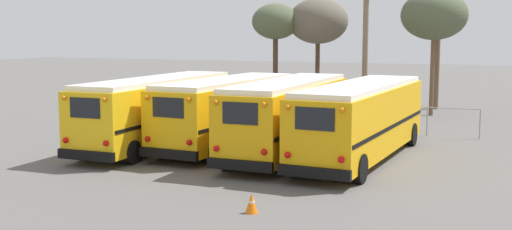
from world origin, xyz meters
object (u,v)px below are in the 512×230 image
(bare_tree_1, at_px, (318,22))
(bare_tree_2, at_px, (438,8))
(school_bus_3, at_px, (362,118))
(utility_pole, at_px, (365,49))
(school_bus_2, at_px, (288,114))
(bare_tree_3, at_px, (276,23))
(school_bus_0, at_px, (158,109))
(school_bus_1, at_px, (228,110))
(bare_tree_0, at_px, (434,16))
(traffic_cone, at_px, (252,203))

(bare_tree_1, bearing_deg, bare_tree_2, 33.61)
(school_bus_3, relative_size, utility_pole, 1.38)
(school_bus_2, bearing_deg, school_bus_3, 3.56)
(school_bus_3, height_order, bare_tree_3, bare_tree_3)
(school_bus_3, bearing_deg, school_bus_0, -177.46)
(bare_tree_3, bearing_deg, school_bus_3, -56.55)
(school_bus_1, distance_m, bare_tree_3, 13.55)
(school_bus_2, relative_size, bare_tree_0, 1.36)
(school_bus_0, height_order, school_bus_1, school_bus_0)
(bare_tree_0, bearing_deg, school_bus_1, -114.59)
(school_bus_1, height_order, bare_tree_2, bare_tree_2)
(utility_pole, relative_size, bare_tree_0, 1.05)
(bare_tree_2, bearing_deg, school_bus_0, -116.46)
(school_bus_0, height_order, bare_tree_0, bare_tree_0)
(school_bus_1, distance_m, bare_tree_1, 14.32)
(bare_tree_0, relative_size, bare_tree_3, 1.10)
(school_bus_1, relative_size, bare_tree_2, 1.24)
(utility_pole, height_order, traffic_cone, utility_pole)
(school_bus_0, bearing_deg, school_bus_1, 15.97)
(school_bus_1, bearing_deg, school_bus_0, -164.03)
(utility_pole, relative_size, bare_tree_2, 1.01)
(school_bus_1, height_order, school_bus_3, school_bus_3)
(school_bus_2, xyz_separation_m, bare_tree_1, (-3.24, 14.38, 4.00))
(utility_pole, distance_m, bare_tree_1, 4.53)
(school_bus_0, xyz_separation_m, bare_tree_3, (0.33, 13.54, 3.96))
(bare_tree_0, bearing_deg, school_bus_0, -122.05)
(school_bus_3, distance_m, bare_tree_3, 16.24)
(bare_tree_3, bearing_deg, bare_tree_2, 31.10)
(bare_tree_2, distance_m, traffic_cone, 28.08)
(utility_pole, xyz_separation_m, bare_tree_1, (-3.56, 2.30, 1.60))
(school_bus_3, xyz_separation_m, bare_tree_3, (-8.68, 13.14, 3.95))
(bare_tree_2, height_order, bare_tree_3, bare_tree_2)
(bare_tree_2, bearing_deg, bare_tree_3, -148.90)
(bare_tree_1, bearing_deg, school_bus_3, -66.27)
(bare_tree_3, bearing_deg, bare_tree_1, 23.45)
(bare_tree_2, bearing_deg, school_bus_1, -109.61)
(school_bus_3, distance_m, bare_tree_1, 16.02)
(school_bus_0, bearing_deg, utility_pole, 62.77)
(school_bus_2, height_order, bare_tree_0, bare_tree_0)
(school_bus_1, xyz_separation_m, school_bus_3, (6.01, -0.46, 0.02))
(school_bus_0, height_order, bare_tree_2, bare_tree_2)
(school_bus_3, height_order, utility_pole, utility_pole)
(school_bus_2, xyz_separation_m, bare_tree_3, (-5.68, 13.33, 3.93))
(school_bus_3, bearing_deg, bare_tree_2, 88.53)
(school_bus_2, relative_size, bare_tree_2, 1.30)
(bare_tree_0, height_order, bare_tree_2, bare_tree_2)
(school_bus_3, distance_m, bare_tree_2, 19.30)
(school_bus_1, height_order, bare_tree_3, bare_tree_3)
(school_bus_2, bearing_deg, bare_tree_2, 79.54)
(school_bus_1, xyz_separation_m, utility_pole, (3.32, 11.43, 2.43))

